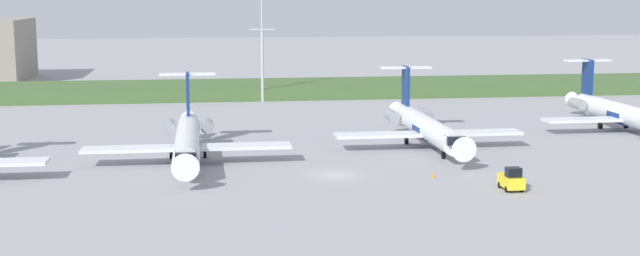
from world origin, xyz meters
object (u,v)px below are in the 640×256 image
object	(u,v)px
regional_jet_second	(187,139)
antenna_mast	(262,55)
regional_jet_third	(425,126)
regional_jet_fourth	(620,112)
safety_cone_front_marker	(433,175)
baggage_tug	(511,180)

from	to	relation	value
regional_jet_second	antenna_mast	world-z (taller)	antenna_mast
regional_jet_second	regional_jet_third	size ratio (longest dim) A/B	1.00
regional_jet_third	regional_jet_fourth	bearing A→B (deg)	15.63
regional_jet_fourth	safety_cone_front_marker	bearing A→B (deg)	-142.29
regional_jet_fourth	safety_cone_front_marker	distance (m)	42.28
regional_jet_fourth	baggage_tug	xyz separation A→B (m)	(-27.53, -32.31, -1.53)
regional_jet_second	regional_jet_fourth	distance (m)	59.90
regional_jet_third	regional_jet_fourth	distance (m)	30.71
regional_jet_second	baggage_tug	xyz separation A→B (m)	(30.78, -18.61, -1.53)
regional_jet_fourth	antenna_mast	world-z (taller)	antenna_mast
antenna_mast	safety_cone_front_marker	size ratio (longest dim) A/B	34.72
antenna_mast	safety_cone_front_marker	xyz separation A→B (m)	(12.72, -64.41, -7.72)
regional_jet_third	safety_cone_front_marker	distance (m)	18.10
regional_jet_third	regional_jet_fourth	world-z (taller)	same
regional_jet_second	antenna_mast	distance (m)	53.96
antenna_mast	regional_jet_second	bearing A→B (deg)	-103.13
antenna_mast	baggage_tug	world-z (taller)	antenna_mast
regional_jet_third	baggage_tug	world-z (taller)	regional_jet_third
regional_jet_second	regional_jet_third	bearing A→B (deg)	10.68
regional_jet_second	antenna_mast	bearing A→B (deg)	76.87
antenna_mast	safety_cone_front_marker	distance (m)	66.11
regional_jet_third	safety_cone_front_marker	xyz separation A→B (m)	(-3.82, -17.55, -2.26)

